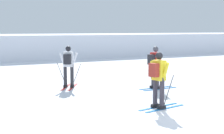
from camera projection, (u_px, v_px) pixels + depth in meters
The scene contains 5 objects.
ground_plane at pixel (183, 119), 8.83m from camera, with size 120.00×120.00×0.00m, color white.
far_snow_ridge at pixel (19, 46), 28.11m from camera, with size 80.00×9.02×1.92m, color white.
skier_yellow at pixel (158, 77), 9.80m from camera, with size 1.64×0.99×1.71m.
skier_red at pixel (155, 65), 13.07m from camera, with size 1.62×1.00×1.71m.
skier_white at pixel (68, 65), 13.33m from camera, with size 1.17×1.55×1.71m.
Camera 1 is at (-5.59, -6.82, 2.39)m, focal length 52.76 mm.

